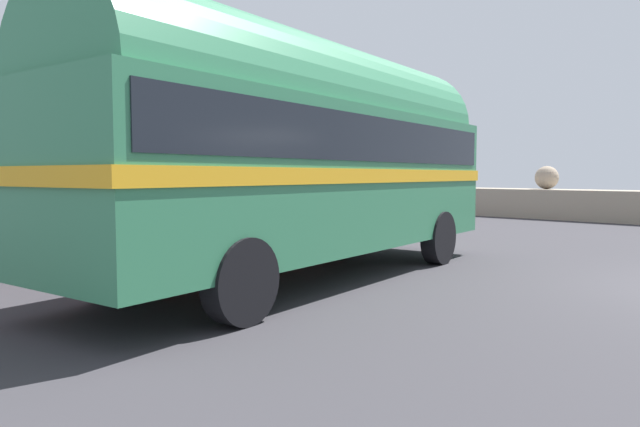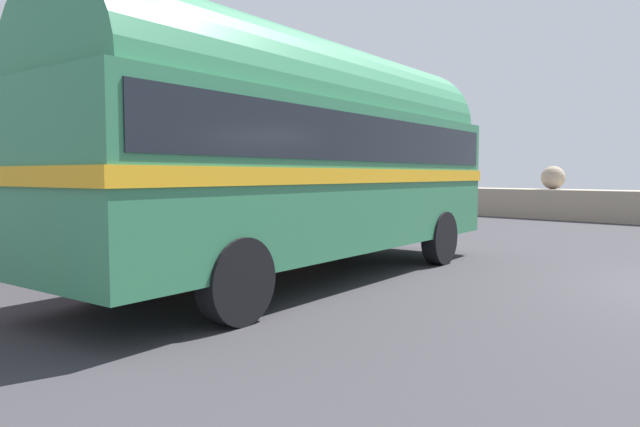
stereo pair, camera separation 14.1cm
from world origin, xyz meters
The scene contains 2 objects.
vintage_coach centered at (-5.28, -3.40, 2.05)m, with size 3.80×8.86×3.70m.
second_coach centered at (-9.81, -3.80, 2.05)m, with size 2.60×8.63×3.70m.
Camera 1 is at (1.10, -9.50, 1.64)m, focal length 32.03 mm.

